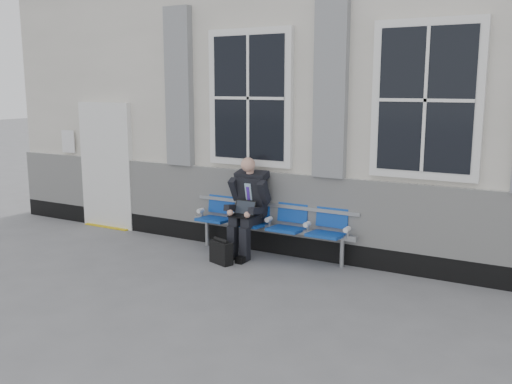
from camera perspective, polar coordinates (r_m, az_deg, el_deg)
The scene contains 5 objects.
ground at distance 6.53m, azimuth 9.57°, elevation -11.37°, with size 70.00×70.00×0.00m, color slate.
station_building at distance 9.41m, azimuth 17.28°, elevation 8.88°, with size 14.40×4.40×4.49m.
bench at distance 8.19m, azimuth 1.51°, elevation -2.64°, with size 2.60×0.47×0.91m.
businessman at distance 8.17m, azimuth -0.77°, elevation -1.09°, with size 0.58×0.77×1.43m.
briefcase at distance 7.92m, azimuth -3.51°, elevation -6.01°, with size 0.38×0.25×0.36m.
Camera 1 is at (2.02, -5.71, 2.42)m, focal length 40.00 mm.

